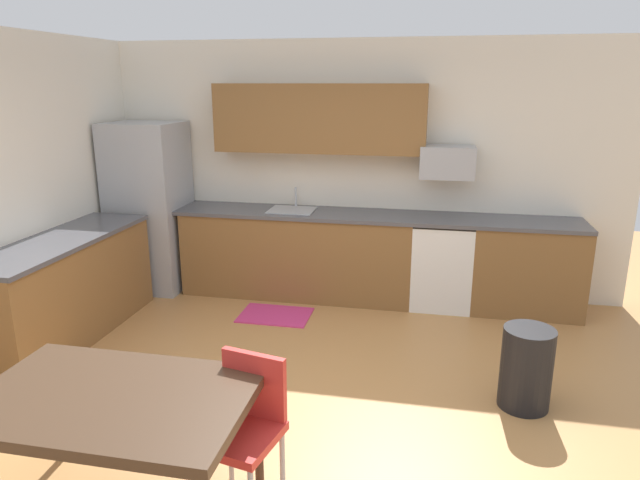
{
  "coord_description": "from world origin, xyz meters",
  "views": [
    {
      "loc": [
        0.9,
        -3.43,
        2.26
      ],
      "look_at": [
        0.0,
        1.0,
        1.0
      ],
      "focal_mm": 31.82,
      "sensor_mm": 36.0,
      "label": 1
    }
  ],
  "objects_px": {
    "refrigerator": "(150,207)",
    "oven_range": "(441,263)",
    "dining_table": "(113,405)",
    "chair_near_table": "(245,420)",
    "microwave": "(447,162)",
    "trash_bin": "(526,368)"
  },
  "relations": [
    {
      "from": "refrigerator",
      "to": "microwave",
      "type": "height_order",
      "value": "refrigerator"
    },
    {
      "from": "oven_range",
      "to": "microwave",
      "type": "height_order",
      "value": "microwave"
    },
    {
      "from": "refrigerator",
      "to": "oven_range",
      "type": "relative_size",
      "value": 2.03
    },
    {
      "from": "oven_range",
      "to": "microwave",
      "type": "relative_size",
      "value": 1.69
    },
    {
      "from": "refrigerator",
      "to": "trash_bin",
      "type": "xyz_separation_m",
      "value": [
        3.8,
        -1.79,
        -0.62
      ]
    },
    {
      "from": "oven_range",
      "to": "microwave",
      "type": "bearing_deg",
      "value": 90.0
    },
    {
      "from": "dining_table",
      "to": "chair_near_table",
      "type": "relative_size",
      "value": 1.65
    },
    {
      "from": "chair_near_table",
      "to": "oven_range",
      "type": "bearing_deg",
      "value": 71.76
    },
    {
      "from": "oven_range",
      "to": "dining_table",
      "type": "height_order",
      "value": "oven_range"
    },
    {
      "from": "microwave",
      "to": "chair_near_table",
      "type": "distance_m",
      "value": 3.59
    },
    {
      "from": "microwave",
      "to": "dining_table",
      "type": "bearing_deg",
      "value": -115.09
    },
    {
      "from": "refrigerator",
      "to": "oven_range",
      "type": "height_order",
      "value": "refrigerator"
    },
    {
      "from": "microwave",
      "to": "trash_bin",
      "type": "bearing_deg",
      "value": -73.22
    },
    {
      "from": "microwave",
      "to": "trash_bin",
      "type": "height_order",
      "value": "microwave"
    },
    {
      "from": "refrigerator",
      "to": "dining_table",
      "type": "xyz_separation_m",
      "value": [
        1.54,
        -3.37,
        -0.25
      ]
    },
    {
      "from": "microwave",
      "to": "trash_bin",
      "type": "xyz_separation_m",
      "value": [
        0.59,
        -1.97,
        -1.19
      ]
    },
    {
      "from": "refrigerator",
      "to": "trash_bin",
      "type": "relative_size",
      "value": 3.08
    },
    {
      "from": "refrigerator",
      "to": "microwave",
      "type": "relative_size",
      "value": 3.42
    },
    {
      "from": "dining_table",
      "to": "trash_bin",
      "type": "relative_size",
      "value": 2.33
    },
    {
      "from": "dining_table",
      "to": "chair_near_table",
      "type": "height_order",
      "value": "chair_near_table"
    },
    {
      "from": "oven_range",
      "to": "dining_table",
      "type": "distance_m",
      "value": 3.83
    },
    {
      "from": "refrigerator",
      "to": "chair_near_table",
      "type": "distance_m",
      "value": 3.8
    }
  ]
}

